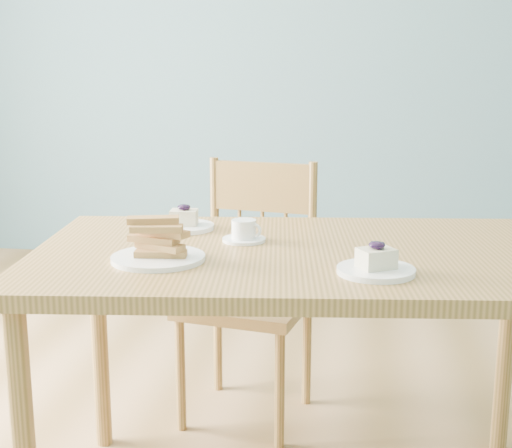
% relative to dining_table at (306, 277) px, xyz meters
% --- Properties ---
extents(room, '(5.01, 5.01, 2.71)m').
position_rel_dining_table_xyz_m(room, '(-0.35, 0.22, 0.65)').
color(room, '#A3794C').
rests_on(room, ground).
extents(dining_table, '(1.54, 1.00, 0.78)m').
position_rel_dining_table_xyz_m(dining_table, '(0.00, 0.00, 0.00)').
color(dining_table, '#A2743D').
rests_on(dining_table, ground).
extents(dining_chair, '(0.49, 0.47, 0.92)m').
position_rel_dining_table_xyz_m(dining_chair, '(-0.25, 0.58, -0.23)').
color(dining_chair, '#A2743D').
rests_on(dining_chair, ground).
extents(cheesecake_plate_near, '(0.18, 0.18, 0.08)m').
position_rel_dining_table_xyz_m(cheesecake_plate_near, '(0.18, -0.20, 0.10)').
color(cheesecake_plate_near, white).
rests_on(cheesecake_plate_near, dining_table).
extents(cheesecake_plate_far, '(0.18, 0.18, 0.08)m').
position_rel_dining_table_xyz_m(cheesecake_plate_far, '(-0.38, 0.19, 0.10)').
color(cheesecake_plate_far, white).
rests_on(cheesecake_plate_far, dining_table).
extents(coffee_cup, '(0.12, 0.12, 0.06)m').
position_rel_dining_table_xyz_m(coffee_cup, '(-0.18, 0.07, 0.10)').
color(coffee_cup, white).
rests_on(coffee_cup, dining_table).
extents(biscotti_plate, '(0.23, 0.23, 0.11)m').
position_rel_dining_table_xyz_m(biscotti_plate, '(-0.36, -0.17, 0.11)').
color(biscotti_plate, white).
rests_on(biscotti_plate, dining_table).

